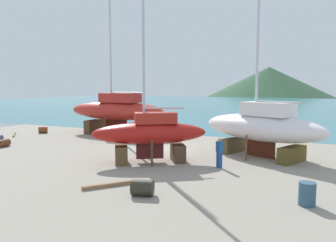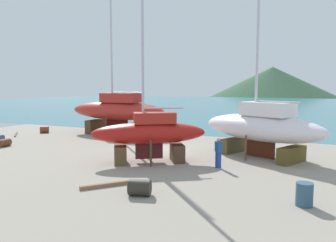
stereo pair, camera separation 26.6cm
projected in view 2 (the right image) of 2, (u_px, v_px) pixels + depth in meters
ground_plane at (137, 158)px, 21.20m from camera, size 43.10×43.10×0.00m
sea_water at (274, 106)px, 77.00m from camera, size 172.41×102.63×0.01m
headland_hill at (272, 94)px, 178.78m from camera, size 119.76×119.76×29.09m
sailboat_large_starboard at (149, 133)px, 19.88m from camera, size 6.74×5.42×12.40m
sailboat_mid_port at (262, 127)px, 21.27m from camera, size 9.02×6.07×13.22m
sailboat_small_center at (117, 110)px, 31.31m from camera, size 9.96×3.56×17.14m
worker at (218, 152)px, 18.63m from camera, size 0.48×0.48×1.70m
barrel_blue_faded at (140, 188)px, 13.93m from camera, size 1.05×0.90×0.68m
barrel_tipped_right at (45, 130)px, 32.56m from camera, size 1.00×0.97×0.63m
barrel_tipped_left at (4, 143)px, 25.25m from camera, size 0.63×0.95×0.56m
barrel_ochre at (304, 194)px, 12.71m from camera, size 0.89×0.89×0.90m
timber_short_cross at (16, 134)px, 31.05m from camera, size 2.02×1.97×0.12m
timber_long_fore at (109, 185)px, 15.23m from camera, size 1.79×2.16×0.17m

